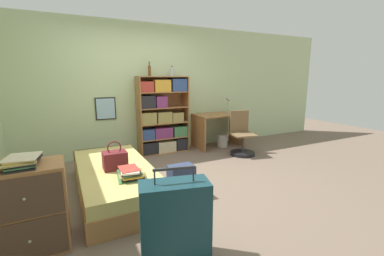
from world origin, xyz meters
The scene contains 16 objects.
ground_plane centered at (0.00, 0.00, 0.00)m, with size 14.00×14.00×0.00m, color #756051.
wall_back centered at (0.00, 1.77, 1.30)m, with size 10.00×0.09×2.60m.
bed centered at (-0.73, 0.02, 0.19)m, with size 0.92×2.09×0.39m.
handbag centered at (-0.73, -0.11, 0.50)m, with size 0.29×0.22×0.37m.
book_stack_on_bed centered at (-0.64, -0.51, 0.44)m, with size 0.33×0.38×0.12m.
suitcase centered at (-0.52, -1.57, 0.36)m, with size 0.62×0.39×0.84m.
dresser centered at (-1.61, -0.84, 0.40)m, with size 0.61×0.46×0.80m.
magazine_pile_on_dresser centered at (-1.63, -0.84, 0.84)m, with size 0.32×0.38×0.08m.
bookcase centered at (0.52, 1.53, 0.73)m, with size 1.02×0.36×1.56m.
bottle_green centered at (0.30, 1.59, 1.67)m, with size 0.06×0.06×0.28m.
bottle_brown centered at (0.78, 1.59, 1.64)m, with size 0.07×0.07×0.20m.
desk centered at (1.80, 1.39, 0.51)m, with size 1.07×0.65×0.74m.
desk_lamp centered at (2.13, 1.50, 1.01)m, with size 0.16×0.12×0.40m.
desk_chair centered at (1.91, 0.68, 0.27)m, with size 0.53×0.53×0.88m.
backpack centered at (0.03, -0.49, 0.21)m, with size 0.33×0.25×0.42m.
waste_bin centered at (1.87, 1.33, 0.14)m, with size 0.24×0.24×0.28m.
Camera 1 is at (-1.27, -3.37, 1.55)m, focal length 24.00 mm.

